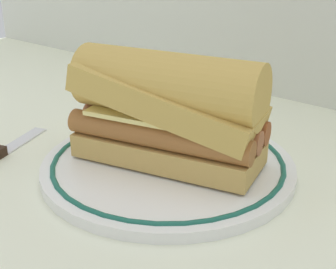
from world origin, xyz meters
The scene contains 4 objects.
ground_plane centered at (0.00, 0.00, 0.00)m, with size 1.50×1.50×0.00m, color silver.
plate centered at (0.02, 0.01, 0.01)m, with size 0.29×0.29×0.01m.
sausage_sandwich centered at (0.02, 0.01, 0.08)m, with size 0.22×0.13×0.12m.
butter_knife centered at (-0.17, -0.08, 0.00)m, with size 0.06×0.14×0.01m.
Camera 1 is at (0.34, -0.38, 0.26)m, focal length 52.69 mm.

